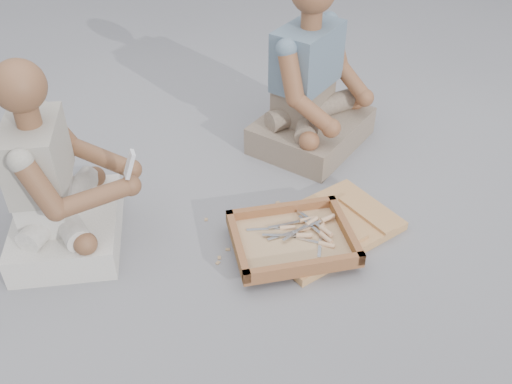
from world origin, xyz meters
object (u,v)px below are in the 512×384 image
object	(u,v)px
tool_tray	(292,240)
companion	(312,91)
carved_panel	(327,228)
craftsman	(56,187)

from	to	relation	value
tool_tray	companion	xyz separation A→B (m)	(0.42, 0.80, 0.26)
carved_panel	tool_tray	world-z (taller)	tool_tray
tool_tray	craftsman	size ratio (longest dim) A/B	0.64
craftsman	companion	bearing A→B (deg)	117.87
companion	tool_tray	bearing A→B (deg)	25.69
carved_panel	craftsman	bearing A→B (deg)	163.80
tool_tray	craftsman	world-z (taller)	craftsman
carved_panel	companion	xyz separation A→B (m)	(0.22, 0.73, 0.30)
tool_tray	companion	world-z (taller)	companion
tool_tray	craftsman	distance (m)	1.04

